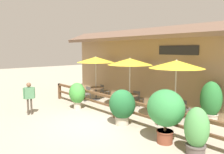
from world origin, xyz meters
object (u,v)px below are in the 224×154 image
object	(u,v)px
patio_umbrella_near	(96,60)
potted_plant_corner_fern	(77,94)
chair_far_streetside	(166,114)
chair_far_wallside	(184,108)
patio_umbrella_middle	(130,62)
dining_table_far	(175,108)
dining_table_near	(96,90)
chair_near_wallside	(104,90)
dining_table_middle	(130,97)
potted_plant_entrance_palm	(166,110)
chair_near_streetside	(87,93)
chair_middle_wallside	(138,98)
potted_plant_broad_leaf	(196,131)
potted_plant_small_flowering	(122,105)
potted_plant_tall_tropical	(211,101)
chair_middle_streetside	(120,102)
pedestrian	(29,94)
patio_umbrella_far	(176,64)

from	to	relation	value
patio_umbrella_near	potted_plant_corner_fern	xyz separation A→B (m)	(1.06, -2.02, -1.65)
chair_far_streetside	chair_far_wallside	size ratio (longest dim) A/B	1.00
patio_umbrella_middle	dining_table_far	bearing A→B (deg)	-0.58
dining_table_near	potted_plant_corner_fern	distance (m)	2.29
chair_near_wallside	potted_plant_corner_fern	xyz separation A→B (m)	(1.10, -2.68, 0.31)
dining_table_middle	potted_plant_entrance_palm	xyz separation A→B (m)	(3.65, -2.15, 0.52)
patio_umbrella_middle	chair_far_wallside	xyz separation A→B (m)	(2.70, 0.69, -1.96)
chair_near_streetside	dining_table_middle	size ratio (longest dim) A/B	0.93
chair_middle_wallside	dining_table_far	size ratio (longest dim) A/B	0.93
chair_middle_wallside	dining_table_middle	bearing A→B (deg)	83.15
patio_umbrella_near	potted_plant_broad_leaf	bearing A→B (deg)	-15.92
potted_plant_small_flowering	potted_plant_broad_leaf	bearing A→B (deg)	-3.42
potted_plant_tall_tropical	patio_umbrella_near	bearing A→B (deg)	-171.91
dining_table_middle	potted_plant_corner_fern	distance (m)	2.69
dining_table_near	potted_plant_entrance_palm	distance (m)	6.84
chair_middle_streetside	chair_far_streetside	bearing A→B (deg)	-3.03
chair_middle_wallside	potted_plant_small_flowering	bearing A→B (deg)	108.54
patio_umbrella_near	potted_plant_small_flowering	world-z (taller)	patio_umbrella_near
chair_near_wallside	potted_plant_small_flowering	bearing A→B (deg)	161.49
chair_near_streetside	pedestrian	world-z (taller)	pedestrian
potted_plant_corner_fern	potted_plant_broad_leaf	size ratio (longest dim) A/B	0.96
pedestrian	chair_middle_streetside	bearing A→B (deg)	157.57
chair_far_wallside	potted_plant_entrance_palm	size ratio (longest dim) A/B	0.48
patio_umbrella_middle	chair_far_streetside	size ratio (longest dim) A/B	3.12
chair_middle_streetside	dining_table_far	bearing A→B (deg)	11.98
patio_umbrella_near	chair_near_wallside	size ratio (longest dim) A/B	3.12
chair_far_wallside	potted_plant_tall_tropical	size ratio (longest dim) A/B	0.48
dining_table_far	pedestrian	xyz separation A→B (m)	(-5.04, -4.21, 0.38)
chair_far_streetside	potted_plant_tall_tropical	world-z (taller)	potted_plant_tall_tropical
patio_umbrella_middle	dining_table_middle	bearing A→B (deg)	82.87
chair_near_wallside	dining_table_near	bearing A→B (deg)	106.11
chair_near_wallside	chair_far_streetside	bearing A→B (deg)	178.58
chair_middle_wallside	chair_far_wallside	xyz separation A→B (m)	(2.75, -0.00, 0.00)
chair_near_streetside	chair_middle_streetside	world-z (taller)	same
dining_table_middle	patio_umbrella_far	world-z (taller)	patio_umbrella_far
chair_middle_streetside	potted_plant_small_flowering	distance (m)	1.97
chair_far_streetside	chair_near_wallside	bearing A→B (deg)	169.55
patio_umbrella_middle	chair_near_wallside	bearing A→B (deg)	167.09
dining_table_near	potted_plant_entrance_palm	world-z (taller)	potted_plant_entrance_palm
dining_table_middle	chair_near_wallside	bearing A→B (deg)	167.09
chair_middle_streetside	dining_table_far	distance (m)	2.76
chair_near_wallside	potted_plant_broad_leaf	xyz separation A→B (m)	(7.58, -2.81, 0.24)
chair_far_streetside	potted_plant_entrance_palm	world-z (taller)	potted_plant_entrance_palm
potted_plant_corner_fern	patio_umbrella_middle	bearing A→B (deg)	48.90
dining_table_near	dining_table_far	bearing A→B (deg)	-0.26
chair_middle_streetside	potted_plant_small_flowering	xyz separation A→B (m)	(1.47, -1.27, 0.32)
dining_table_near	dining_table_middle	xyz separation A→B (m)	(2.82, 0.00, 0.00)
chair_near_wallside	chair_middle_streetside	bearing A→B (deg)	167.38
dining_table_middle	pedestrian	bearing A→B (deg)	-119.30
chair_middle_wallside	patio_umbrella_near	bearing A→B (deg)	2.86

